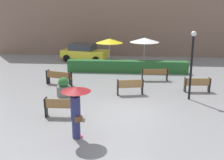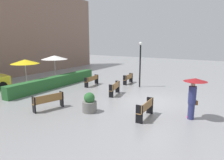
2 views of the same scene
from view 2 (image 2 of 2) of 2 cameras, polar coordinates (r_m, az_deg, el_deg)
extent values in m
plane|color=gray|center=(13.76, 10.77, -5.89)|extent=(60.00, 60.00, 0.00)
cube|color=#9E7242|center=(15.00, 0.61, -2.41)|extent=(1.58, 0.53, 0.04)
cube|color=#9E7242|center=(14.91, 1.09, -1.56)|extent=(1.54, 0.35, 0.44)
cube|color=black|center=(14.33, -0.24, -3.08)|extent=(0.12, 0.33, 0.92)
cube|color=black|center=(15.67, 1.52, -1.83)|extent=(0.12, 0.33, 0.92)
cube|color=olive|center=(12.54, -17.15, -5.63)|extent=(1.82, 0.77, 0.04)
cube|color=olive|center=(12.34, -16.90, -4.78)|extent=(1.76, 0.55, 0.42)
cube|color=black|center=(12.20, -20.70, -6.44)|extent=(0.16, 0.37, 0.91)
cube|color=black|center=(12.89, -13.70, -5.07)|extent=(0.16, 0.37, 0.91)
cube|color=#9E7242|center=(18.87, 4.38, 0.32)|extent=(1.58, 0.35, 0.04)
cube|color=#9E7242|center=(18.78, 4.78, 0.96)|extent=(1.56, 0.15, 0.41)
cube|color=black|center=(18.21, 3.57, -0.07)|extent=(0.08, 0.34, 0.86)
cube|color=black|center=(19.52, 5.24, 0.68)|extent=(0.08, 0.34, 0.86)
cube|color=#9E7242|center=(10.84, 8.93, -7.93)|extent=(1.67, 0.30, 0.04)
cube|color=#9E7242|center=(10.72, 9.71, -6.88)|extent=(1.67, 0.09, 0.42)
cube|color=black|center=(10.15, 7.50, -9.35)|extent=(0.07, 0.36, 0.92)
cube|color=black|center=(11.53, 10.36, -6.89)|extent=(0.07, 0.36, 0.92)
cube|color=olive|center=(18.06, -5.69, -0.07)|extent=(1.83, 0.42, 0.04)
cube|color=olive|center=(17.95, -5.30, 0.51)|extent=(1.81, 0.20, 0.36)
cube|color=black|center=(17.36, -7.08, -0.73)|extent=(0.09, 0.36, 0.85)
cube|color=black|center=(18.78, -4.29, 0.25)|extent=(0.09, 0.36, 0.85)
cylinder|color=navy|center=(11.34, 20.92, -8.05)|extent=(0.32, 0.32, 0.82)
cube|color=#F2598C|center=(11.51, 20.65, -9.69)|extent=(0.41, 0.40, 0.08)
cylinder|color=navy|center=(11.10, 21.23, -3.89)|extent=(0.38, 0.38, 0.89)
sphere|color=tan|center=(10.97, 21.43, -1.12)|extent=(0.21, 0.21, 0.21)
cube|color=brown|center=(11.32, 22.04, -5.73)|extent=(0.29, 0.25, 0.22)
cylinder|color=black|center=(11.07, 21.81, -2.24)|extent=(0.02, 0.02, 0.90)
cone|color=maroon|center=(10.97, 21.98, 0.04)|extent=(1.14, 1.14, 0.16)
cylinder|color=slate|center=(11.70, -6.19, -7.32)|extent=(0.80, 0.80, 0.59)
sphere|color=#2D6B33|center=(11.55, -6.24, -4.89)|extent=(0.60, 0.60, 0.60)
cylinder|color=black|center=(17.41, 7.73, 3.72)|extent=(0.12, 0.12, 3.50)
sphere|color=white|center=(17.27, 7.89, 9.88)|extent=(0.28, 0.28, 0.28)
cylinder|color=silver|center=(18.33, -22.56, 1.28)|extent=(0.06, 0.06, 2.20)
cone|color=yellow|center=(18.18, -22.82, 4.69)|extent=(2.22, 2.22, 0.35)
cylinder|color=silver|center=(19.86, -15.38, 2.66)|extent=(0.06, 0.06, 2.34)
cone|color=white|center=(19.73, -15.56, 6.02)|extent=(2.35, 2.35, 0.35)
cube|color=#28602D|center=(18.09, -15.14, -0.45)|extent=(9.22, 0.70, 0.91)
cylinder|color=black|center=(18.76, -27.83, -1.39)|extent=(0.67, 0.36, 0.64)
camera|label=1|loc=(15.34, 64.79, 9.07)|focal=44.95mm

